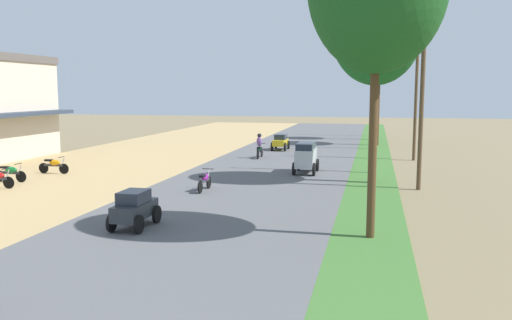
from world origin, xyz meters
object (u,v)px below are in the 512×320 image
Objects in this scene: parked_motorbike_fifth at (10,172)px; parked_motorbike_sixth at (54,165)px; utility_pole_near at (416,86)px; median_tree_fourth at (376,59)px; car_hatchback_charcoal at (134,208)px; motorbike_ahead_second at (205,180)px; median_tree_third at (379,61)px; median_tree_second at (376,34)px; car_sedan_yellow at (281,141)px; streetlamp_far at (376,93)px; motorbike_ahead_third at (260,146)px; streetlamp_near at (377,91)px; car_van_silver at (306,156)px; utility_pole_far at (423,79)px; streetlamp_mid at (376,90)px.

parked_motorbike_fifth is 2.90m from parked_motorbike_sixth.
parked_motorbike_sixth is at bearing -151.68° from utility_pole_near.
car_hatchback_charcoal is (-7.53, -34.28, -6.67)m from median_tree_fourth.
utility_pole_near is at bearing 53.82° from motorbike_ahead_second.
median_tree_third is at bearing 71.44° from motorbike_ahead_second.
parked_motorbike_sixth is at bearing 79.00° from parked_motorbike_fifth.
median_tree_second reaches higher than car_sedan_yellow.
parked_motorbike_sixth is 22.62m from utility_pole_near.
streetlamp_far is at bearing 59.08° from parked_motorbike_sixth.
streetlamp_near is at bearing -32.41° from motorbike_ahead_third.
car_van_silver is (-3.79, -16.41, -5.90)m from median_tree_third.
streetlamp_near is 0.79× the size of utility_pole_far.
streetlamp_near is at bearing -90.51° from median_tree_third.
parked_motorbike_fifth is 0.21× the size of median_tree_third.
streetlamp_near is 9.61m from motorbike_ahead_third.
streetlamp_mid is at bearing 19.59° from car_sedan_yellow.
median_tree_fourth is 1.22× the size of streetlamp_far.
streetlamp_near is 4.30× the size of motorbike_ahead_second.
median_tree_second is 1.10× the size of median_tree_third.
streetlamp_far is at bearing 76.72° from motorbike_ahead_second.
median_tree_fourth is 5.00m from streetlamp_far.
car_sedan_yellow is 1.26× the size of motorbike_ahead_third.
parked_motorbike_fifth is at bearing -146.35° from utility_pole_near.
parked_motorbike_fifth is 33.17m from median_tree_fourth.
median_tree_second is at bearing -90.70° from median_tree_third.
parked_motorbike_fifth is 0.80× the size of car_sedan_yellow.
utility_pole_near is (2.51, -17.92, 0.51)m from streetlamp_far.
motorbike_ahead_third is at bearing -111.00° from streetlamp_far.
utility_pole_near is (2.51, 6.39, 0.33)m from streetlamp_near.
parked_motorbike_sixth is 26.75m from median_tree_third.
median_tree_second is 10.27m from utility_pole_near.
median_tree_second is at bearing 28.25° from motorbike_ahead_second.
utility_pole_near is at bearing -82.03° from streetlamp_far.
median_tree_second is 15.90m from streetlamp_mid.
median_tree_third reaches higher than car_van_silver.
median_tree_third is 0.90× the size of utility_pole_far.
utility_pole_near is at bearing 50.41° from car_van_silver.
median_tree_second reaches higher than car_hatchback_charcoal.
car_sedan_yellow is 1.26× the size of motorbike_ahead_second.
motorbike_ahead_third is at bearing -134.40° from streetlamp_mid.
motorbike_ahead_third is (-0.50, -5.17, 0.11)m from car_sedan_yellow.
utility_pole_far is 17.51m from car_sedan_yellow.
motorbike_ahead_second is (-7.44, -31.52, -3.77)m from streetlamp_far.
streetlamp_near reaches higher than parked_motorbike_sixth.
streetlamp_far is 3.07× the size of car_van_silver.
utility_pole_near is (2.51, -6.03, 0.26)m from streetlamp_mid.
streetlamp_far reaches higher than car_sedan_yellow.
median_tree_third is at bearing -87.04° from median_tree_fourth.
streetlamp_near is 12.42m from streetlamp_mid.
median_tree_third reaches higher than motorbike_ahead_third.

